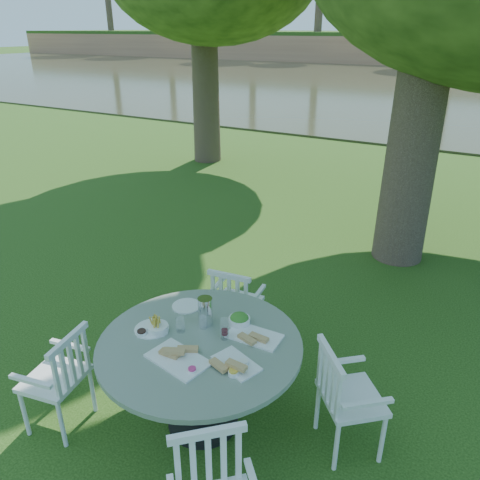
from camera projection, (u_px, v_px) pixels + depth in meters
name	position (u px, v px, depth m)	size (l,w,h in m)	color
ground	(231.00, 317.00, 5.13)	(140.00, 140.00, 0.00)	#16370B
table	(200.00, 357.00, 3.50)	(1.51, 1.51, 0.79)	black
chair_ne	(341.00, 393.00, 3.34)	(0.61, 0.61, 0.88)	white
chair_nw	(234.00, 302.00, 4.49)	(0.47, 0.44, 0.85)	white
chair_sw	(63.00, 374.00, 3.53)	(0.48, 0.50, 0.87)	white
tableware	(203.00, 330.00, 3.50)	(1.09, 0.88, 0.23)	white
river	(463.00, 91.00, 23.37)	(100.00, 28.00, 0.12)	#31331E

